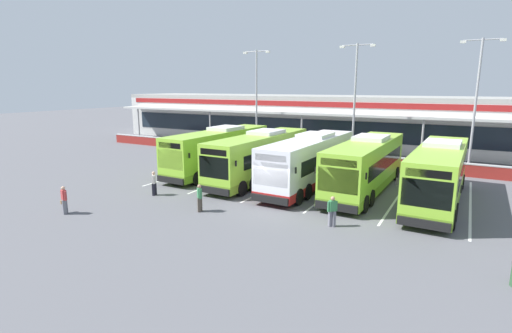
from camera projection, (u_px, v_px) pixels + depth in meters
ground_plane at (274, 206)px, 23.37m from camera, size 200.00×200.00×0.00m
terminal_building at (374, 122)px, 45.79m from camera, size 70.00×13.00×6.00m
red_barrier_wall at (343, 158)px, 35.67m from camera, size 60.00×0.40×1.10m
coach_bus_leftmost at (220, 151)px, 32.36m from camera, size 3.11×12.21×3.78m
coach_bus_left_centre at (260, 157)px, 29.61m from camera, size 3.11×12.21×3.78m
coach_bus_centre at (310, 162)px, 27.66m from camera, size 3.11×12.21×3.78m
coach_bus_right_centre at (366, 166)px, 26.25m from camera, size 3.11×12.21×3.78m
coach_bus_rightmost at (438, 175)px, 23.62m from camera, size 3.11×12.21×3.78m
bay_stripe_far_west at (197, 170)px, 33.49m from camera, size 0.14×13.00×0.01m
bay_stripe_west at (238, 175)px, 31.50m from camera, size 0.14×13.00×0.01m
bay_stripe_mid_west at (284, 181)px, 29.51m from camera, size 0.14×13.00×0.01m
bay_stripe_centre at (337, 188)px, 27.51m from camera, size 0.14×13.00×0.01m
bay_stripe_mid_east at (399, 196)px, 25.52m from camera, size 0.14×13.00×0.01m
bay_stripe_east at (470, 205)px, 23.53m from camera, size 0.14×13.00×0.01m
pedestrian_with_handbag at (64, 199)px, 21.74m from camera, size 0.64×0.44×1.62m
pedestrian_in_dark_coat at (332, 210)px, 19.74m from camera, size 0.44×0.45×1.62m
pedestrian_child at (154, 182)px, 25.46m from camera, size 0.43×0.46×1.62m
pedestrian_near_bin at (200, 197)px, 22.13m from camera, size 0.48×0.42×1.62m
lamp_post_west at (256, 94)px, 42.24m from camera, size 3.24×0.28×11.00m
lamp_post_centre at (355, 96)px, 35.80m from camera, size 3.24×0.28×11.00m
lamp_post_east at (476, 97)px, 31.83m from camera, size 3.24×0.28×11.00m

